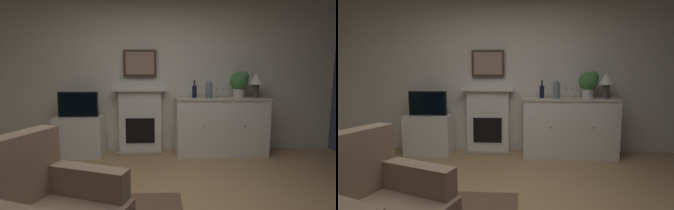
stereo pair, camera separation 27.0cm
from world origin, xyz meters
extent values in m
cube|color=silver|center=(0.00, 2.32, 1.36)|extent=(6.21, 0.06, 2.73)
cube|color=white|center=(-0.27, 2.20, 0.53)|extent=(0.70, 0.18, 1.05)
cube|color=tan|center=(-0.27, 2.10, 0.01)|extent=(0.77, 0.20, 0.03)
cube|color=black|center=(-0.27, 2.10, 0.39)|extent=(0.48, 0.02, 0.42)
cube|color=white|center=(-0.27, 2.17, 1.07)|extent=(0.87, 0.27, 0.05)
cube|color=#473323|center=(-0.27, 2.24, 1.51)|extent=(0.55, 0.03, 0.45)
cube|color=#9E7A6B|center=(-0.27, 2.22, 1.51)|extent=(0.47, 0.01, 0.37)
cube|color=white|center=(1.07, 2.01, 0.46)|extent=(1.47, 0.45, 0.91)
cube|color=beige|center=(1.07, 2.01, 0.93)|extent=(1.50, 0.48, 0.03)
sphere|color=brown|center=(0.74, 1.78, 0.52)|extent=(0.02, 0.02, 0.02)
sphere|color=brown|center=(1.39, 1.78, 0.52)|extent=(0.02, 0.02, 0.02)
cylinder|color=#4C4742|center=(1.63, 2.01, 1.05)|extent=(0.10, 0.10, 0.22)
cone|color=silver|center=(1.63, 2.01, 1.25)|extent=(0.26, 0.26, 0.18)
cylinder|color=black|center=(0.63, 2.06, 1.04)|extent=(0.08, 0.08, 0.20)
cylinder|color=black|center=(0.63, 2.06, 1.19)|extent=(0.03, 0.03, 0.09)
cylinder|color=silver|center=(0.99, 2.02, 0.95)|extent=(0.06, 0.06, 0.00)
cylinder|color=silver|center=(0.99, 2.02, 0.99)|extent=(0.01, 0.01, 0.09)
cone|color=silver|center=(0.99, 2.02, 1.07)|extent=(0.07, 0.07, 0.07)
cylinder|color=silver|center=(1.10, 2.03, 0.95)|extent=(0.06, 0.06, 0.00)
cylinder|color=silver|center=(1.10, 2.03, 0.99)|extent=(0.01, 0.01, 0.09)
cone|color=silver|center=(1.10, 2.03, 1.07)|extent=(0.07, 0.07, 0.07)
cylinder|color=slate|center=(0.85, 1.96, 1.06)|extent=(0.11, 0.11, 0.24)
sphere|color=slate|center=(0.85, 1.96, 1.18)|extent=(0.08, 0.08, 0.08)
cube|color=white|center=(-1.24, 2.03, 0.32)|extent=(0.75, 0.42, 0.65)
cube|color=black|center=(-1.24, 2.01, 0.85)|extent=(0.62, 0.06, 0.40)
cube|color=black|center=(-1.24, 1.97, 0.85)|extent=(0.57, 0.01, 0.35)
cylinder|color=beige|center=(1.36, 2.06, 1.01)|extent=(0.18, 0.18, 0.14)
sphere|color=#3D753D|center=(1.36, 2.06, 1.21)|extent=(0.30, 0.30, 0.30)
sphere|color=#3D753D|center=(1.42, 2.03, 1.28)|extent=(0.18, 0.18, 0.18)
cube|color=#8C7259|center=(-0.96, -0.42, 0.67)|extent=(0.41, 0.77, 0.50)
cube|color=#8C7259|center=(-0.54, -0.24, 0.53)|extent=(0.72, 0.38, 0.22)
camera|label=1|loc=(0.02, -2.10, 1.32)|focal=27.35mm
camera|label=2|loc=(0.29, -2.10, 1.32)|focal=27.35mm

